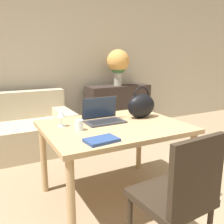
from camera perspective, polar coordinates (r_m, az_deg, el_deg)
The scene contains 11 objects.
wall_back at distance 4.25m, azimuth -12.68°, elevation 12.78°, with size 10.00×0.06×2.70m.
dining_table at distance 2.28m, azimuth 0.48°, elevation -4.90°, with size 1.24×0.96×0.73m.
chair at distance 1.69m, azimuth 15.10°, elevation -17.44°, with size 0.47×0.47×0.90m.
couch at distance 3.70m, azimuth -21.90°, elevation -4.60°, with size 1.63×0.85×0.82m.
sideboard at distance 4.40m, azimuth 1.41°, elevation 0.78°, with size 1.11×0.40×0.82m.
laptop at distance 2.35m, azimuth -2.18°, elevation -0.73°, with size 0.36×0.24×0.22m.
drinking_glass at distance 2.09m, azimuth -7.49°, elevation -3.01°, with size 0.07×0.07×0.09m.
wine_glass at distance 2.22m, azimuth -11.60°, elevation -0.39°, with size 0.07×0.07×0.16m.
handbag at distance 2.50m, azimuth 6.68°, elevation 1.49°, with size 0.30×0.17×0.31m.
flower_vase at distance 4.27m, azimuth 1.42°, elevation 11.08°, with size 0.38×0.38×0.61m.
book at distance 1.83m, azimuth -2.40°, elevation -6.43°, with size 0.25×0.18×0.02m.
Camera 1 is at (-1.12, -1.25, 1.35)m, focal length 40.00 mm.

